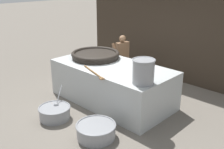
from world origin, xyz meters
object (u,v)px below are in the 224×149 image
(prep_bowl_vegetables, at_px, (55,112))
(giant_wok_near, at_px, (95,55))
(stock_pot, at_px, (143,71))
(cook, at_px, (122,57))
(prep_bowl_meat, at_px, (96,130))

(prep_bowl_vegetables, bearing_deg, giant_wok_near, 105.13)
(stock_pot, relative_size, cook, 0.36)
(giant_wok_near, xyz_separation_m, stock_pot, (2.14, -0.57, 0.19))
(giant_wok_near, bearing_deg, cook, 90.70)
(giant_wok_near, xyz_separation_m, cook, (-0.01, 1.16, -0.30))
(giant_wok_near, xyz_separation_m, prep_bowl_vegetables, (0.49, -1.80, -0.95))
(prep_bowl_vegetables, height_order, prep_bowl_meat, prep_bowl_vegetables)
(stock_pot, relative_size, prep_bowl_vegetables, 0.62)
(giant_wok_near, xyz_separation_m, prep_bowl_meat, (1.78, -1.65, -0.95))
(prep_bowl_vegetables, bearing_deg, stock_pot, 36.57)
(cook, relative_size, prep_bowl_meat, 1.76)
(giant_wok_near, distance_m, prep_bowl_vegetables, 2.09)
(prep_bowl_meat, bearing_deg, giant_wok_near, 137.15)
(giant_wok_near, bearing_deg, prep_bowl_vegetables, -74.87)
(giant_wok_near, height_order, prep_bowl_meat, giant_wok_near)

